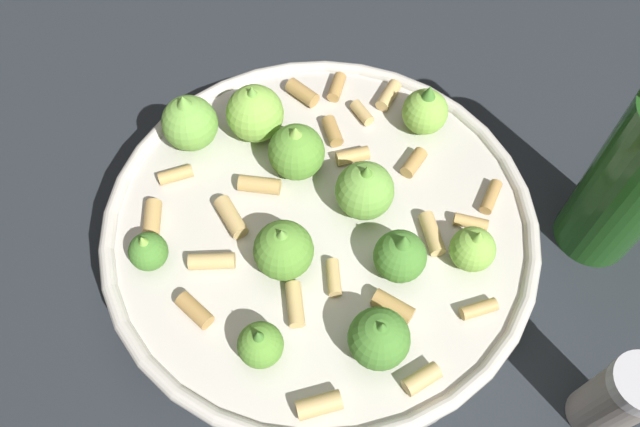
% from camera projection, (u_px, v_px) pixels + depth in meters
% --- Properties ---
extents(ground_plane, '(2.40, 2.40, 0.00)m').
position_uv_depth(ground_plane, '(320.00, 256.00, 0.51)').
color(ground_plane, '#23282D').
extents(cooking_pan, '(0.33, 0.33, 0.11)m').
position_uv_depth(cooking_pan, '(319.00, 232.00, 0.48)').
color(cooking_pan, beige).
rests_on(cooking_pan, ground).
extents(pepper_shaker, '(0.04, 0.04, 0.09)m').
position_uv_depth(pepper_shaker, '(617.00, 399.00, 0.40)').
color(pepper_shaker, gray).
rests_on(pepper_shaker, ground).
extents(olive_oil_bottle, '(0.06, 0.06, 0.21)m').
position_uv_depth(olive_oil_bottle, '(635.00, 177.00, 0.45)').
color(olive_oil_bottle, '#1E4C19').
rests_on(olive_oil_bottle, ground).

